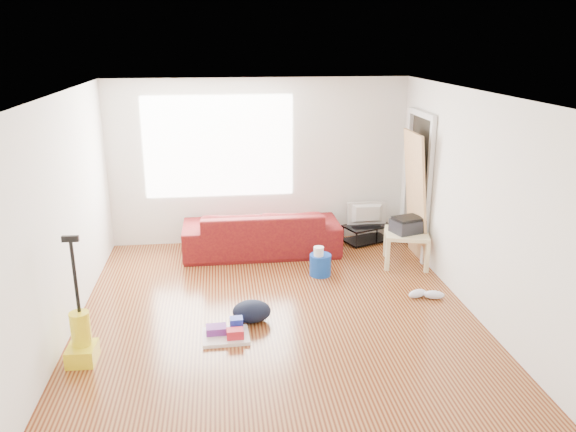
{
  "coord_description": "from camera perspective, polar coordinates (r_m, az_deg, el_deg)",
  "views": [
    {
      "loc": [
        -0.58,
        -5.82,
        3.04
      ],
      "look_at": [
        0.21,
        0.6,
        0.99
      ],
      "focal_mm": 35.0,
      "sensor_mm": 36.0,
      "label": 1
    }
  ],
  "objects": [
    {
      "name": "tv",
      "position": [
        8.74,
        8.13,
        0.19
      ],
      "size": [
        0.62,
        0.08,
        0.36
      ],
      "primitive_type": "imported",
      "rotation": [
        0.0,
        0.0,
        3.14
      ],
      "color": "black",
      "rests_on": "tv_stand"
    },
    {
      "name": "sofa",
      "position": [
        8.37,
        -2.68,
        -3.71
      ],
      "size": [
        2.27,
        0.89,
        0.66
      ],
      "primitive_type": "imported",
      "rotation": [
        0.0,
        0.0,
        3.14
      ],
      "color": "#470611",
      "rests_on": "ground"
    },
    {
      "name": "sneakers",
      "position": [
        7.13,
        13.8,
        -7.72
      ],
      "size": [
        0.47,
        0.24,
        0.1
      ],
      "rotation": [
        0.0,
        0.0,
        -0.09
      ],
      "color": "silver",
      "rests_on": "ground"
    },
    {
      "name": "tv_stand",
      "position": [
        8.84,
        8.05,
        -1.7
      ],
      "size": [
        0.82,
        0.65,
        0.27
      ],
      "rotation": [
        0.0,
        0.0,
        0.38
      ],
      "color": "black",
      "rests_on": "ground"
    },
    {
      "name": "bucket",
      "position": [
        7.61,
        3.28,
        -5.97
      ],
      "size": [
        0.31,
        0.31,
        0.29
      ],
      "primitive_type": "cylinder",
      "rotation": [
        0.0,
        0.0,
        -0.09
      ],
      "color": "#103DA1",
      "rests_on": "ground"
    },
    {
      "name": "side_table",
      "position": [
        7.98,
        11.96,
        -2.11
      ],
      "size": [
        0.71,
        0.71,
        0.48
      ],
      "rotation": [
        0.0,
        0.0,
        -0.25
      ],
      "color": "#C7BC89",
      "rests_on": "ground"
    },
    {
      "name": "door_panel",
      "position": [
        8.39,
        12.42,
        -4.06
      ],
      "size": [
        0.23,
        0.73,
        1.82
      ],
      "primitive_type": "cube",
      "rotation": [
        0.0,
        -0.1,
        0.0
      ],
      "color": "tan",
      "rests_on": "ground"
    },
    {
      "name": "printer",
      "position": [
        7.92,
        12.04,
        -0.88
      ],
      "size": [
        0.49,
        0.43,
        0.22
      ],
      "rotation": [
        0.0,
        0.0,
        0.32
      ],
      "color": "black",
      "rests_on": "side_table"
    },
    {
      "name": "toilet_paper",
      "position": [
        7.49,
        3.12,
        -4.63
      ],
      "size": [
        0.13,
        0.13,
        0.12
      ],
      "primitive_type": "cylinder",
      "color": "white",
      "rests_on": "bucket"
    },
    {
      "name": "backpack",
      "position": [
        6.45,
        -3.68,
        -10.57
      ],
      "size": [
        0.45,
        0.37,
        0.24
      ],
      "primitive_type": "ellipsoid",
      "rotation": [
        0.0,
        0.0,
        -0.05
      ],
      "color": "black",
      "rests_on": "ground"
    },
    {
      "name": "room",
      "position": [
        6.27,
        -0.71,
        1.05
      ],
      "size": [
        4.51,
        5.01,
        2.51
      ],
      "color": "#4F190A",
      "rests_on": "ground"
    },
    {
      "name": "cleaning_tray",
      "position": [
        6.12,
        -6.22,
        -11.7
      ],
      "size": [
        0.5,
        0.41,
        0.18
      ],
      "rotation": [
        0.0,
        0.0,
        0.03
      ],
      "color": "silver",
      "rests_on": "ground"
    },
    {
      "name": "vacuum",
      "position": [
        5.96,
        -20.27,
        -11.63
      ],
      "size": [
        0.28,
        0.32,
        1.29
      ],
      "rotation": [
        0.0,
        0.0,
        -0.03
      ],
      "color": "yellow",
      "rests_on": "ground"
    }
  ]
}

